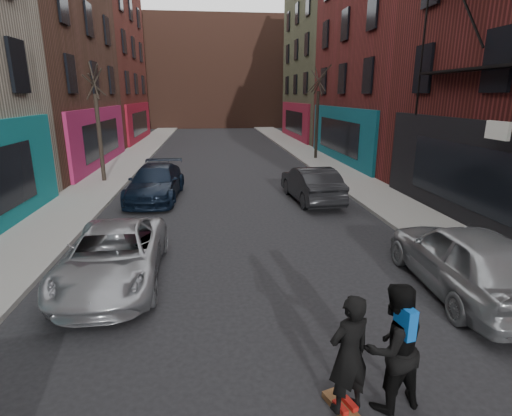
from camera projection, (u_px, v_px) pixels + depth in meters
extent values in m
cube|color=gray|center=(142.00, 150.00, 31.42)|extent=(2.50, 84.00, 0.13)
cube|color=gray|center=(297.00, 148.00, 32.79)|extent=(2.50, 84.00, 0.13)
cube|color=#47281E|center=(214.00, 74.00, 55.05)|extent=(40.00, 10.00, 14.00)
imported|color=#92949A|center=(114.00, 255.00, 9.27)|extent=(2.28, 4.72, 1.30)
imported|color=black|center=(156.00, 183.00, 16.68)|extent=(2.26, 4.96, 1.41)
imported|color=#92969A|center=(467.00, 259.00, 8.70)|extent=(2.15, 4.77, 1.59)
imported|color=black|center=(311.00, 184.00, 16.40)|extent=(1.81, 4.43, 1.43)
cube|color=brown|center=(345.00, 411.00, 5.49)|extent=(0.46, 0.83, 0.10)
imported|color=black|center=(349.00, 354.00, 5.25)|extent=(0.72, 0.58, 1.71)
imported|color=black|center=(393.00, 347.00, 5.43)|extent=(1.04, 0.89, 1.87)
cube|color=#0C50B3|center=(405.00, 322.00, 5.13)|extent=(0.20, 0.32, 0.42)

